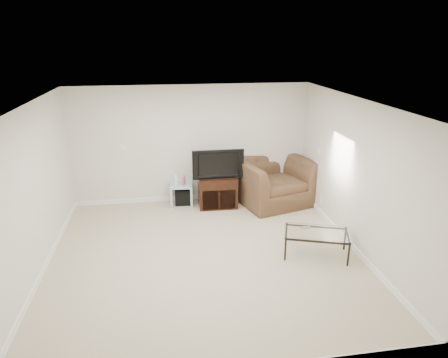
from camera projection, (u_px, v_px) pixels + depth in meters
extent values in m
plane|color=tan|center=(205.00, 256.00, 6.55)|extent=(5.00, 5.00, 0.00)
plane|color=white|center=(203.00, 103.00, 5.71)|extent=(5.00, 5.00, 0.00)
cube|color=silver|center=(191.00, 144.00, 8.45)|extent=(5.00, 0.02, 2.50)
cube|color=silver|center=(32.00, 195.00, 5.76)|extent=(0.02, 5.00, 2.50)
cube|color=silver|center=(357.00, 177.00, 6.50)|extent=(0.02, 5.00, 2.50)
cube|color=white|center=(123.00, 147.00, 8.23)|extent=(0.12, 0.02, 0.12)
cube|color=white|center=(319.00, 151.00, 7.98)|extent=(0.02, 0.09, 0.13)
cube|color=white|center=(321.00, 200.00, 8.02)|extent=(0.02, 0.08, 0.12)
cube|color=black|center=(218.00, 182.00, 8.30)|extent=(0.41, 0.29, 0.06)
imported|color=black|center=(217.00, 163.00, 8.17)|extent=(0.98, 0.20, 0.61)
cube|color=black|center=(183.00, 196.00, 8.60)|extent=(0.36, 0.36, 0.34)
cube|color=white|center=(176.00, 180.00, 8.42)|extent=(0.05, 0.15, 0.21)
cube|color=#CC4C4C|center=(184.00, 180.00, 8.44)|extent=(0.08, 0.14, 0.18)
imported|color=#513925|center=(274.00, 174.00, 8.49)|extent=(1.69, 1.33, 1.29)
cube|color=#B2B2B7|center=(305.00, 227.00, 6.60)|extent=(0.17, 0.05, 0.02)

